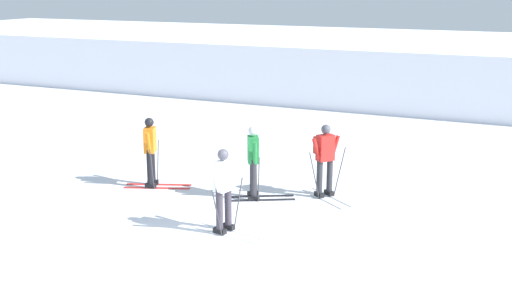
# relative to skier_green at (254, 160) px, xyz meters

# --- Properties ---
(ground_plane) EXTENTS (120.00, 120.00, 0.00)m
(ground_plane) POSITION_rel_skier_green_xyz_m (0.70, -3.68, -0.92)
(ground_plane) COLOR white
(far_snow_ridge) EXTENTS (80.00, 8.83, 2.35)m
(far_snow_ridge) POSITION_rel_skier_green_xyz_m (0.70, 15.19, 0.26)
(far_snow_ridge) COLOR white
(far_snow_ridge) RESTS_ON ground
(skier_green) EXTENTS (1.58, 1.09, 1.71)m
(skier_green) POSITION_rel_skier_green_xyz_m (0.00, 0.00, 0.00)
(skier_green) COLOR black
(skier_green) RESTS_ON ground
(skier_orange) EXTENTS (1.62, 0.95, 1.71)m
(skier_orange) POSITION_rel_skier_green_xyz_m (-2.63, -0.19, -0.00)
(skier_orange) COLOR red
(skier_orange) RESTS_ON ground
(skier_red) EXTENTS (1.50, 1.26, 1.71)m
(skier_red) POSITION_rel_skier_green_xyz_m (1.41, 0.84, 0.04)
(skier_red) COLOR silver
(skier_red) RESTS_ON ground
(skier_white) EXTENTS (1.64, 0.99, 1.71)m
(skier_white) POSITION_rel_skier_green_xyz_m (0.33, -2.12, -0.00)
(skier_white) COLOR silver
(skier_white) RESTS_ON ground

